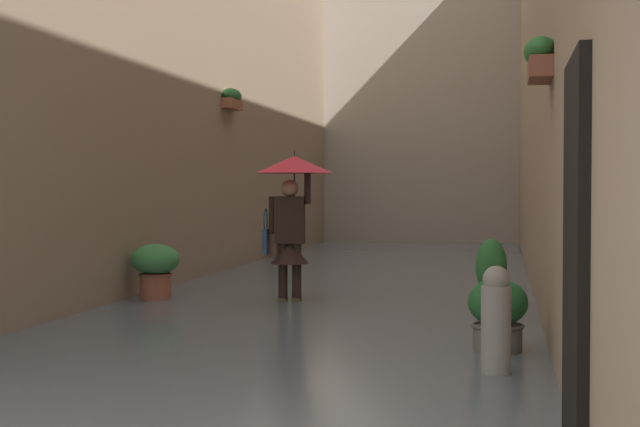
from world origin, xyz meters
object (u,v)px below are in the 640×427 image
(person_wading, at_px, (292,197))
(potted_plant_far_left, at_px, (498,315))
(potted_plant_near_left, at_px, (491,279))
(potted_plant_far_right, at_px, (286,233))
(mooring_bollard, at_px, (496,323))
(potted_plant_near_right, at_px, (155,267))

(person_wading, distance_m, potted_plant_far_left, 4.28)
(potted_plant_near_left, relative_size, potted_plant_far_right, 0.94)
(potted_plant_far_right, distance_m, mooring_bollard, 12.48)
(mooring_bollard, bearing_deg, potted_plant_near_right, -43.00)
(mooring_bollard, bearing_deg, potted_plant_far_right, -69.07)
(potted_plant_far_left, bearing_deg, person_wading, -50.86)
(person_wading, xyz_separation_m, potted_plant_far_left, (-2.62, 3.22, -1.01))
(potted_plant_near_right, bearing_deg, person_wading, -176.64)
(potted_plant_far_left, bearing_deg, potted_plant_near_left, -87.73)
(potted_plant_far_right, relative_size, mooring_bollard, 1.11)
(potted_plant_near_left, bearing_deg, potted_plant_near_right, -11.80)
(potted_plant_near_left, xyz_separation_m, potted_plant_near_right, (4.35, -0.91, -0.02))
(potted_plant_near_left, bearing_deg, potted_plant_far_right, -62.57)
(potted_plant_near_left, xyz_separation_m, potted_plant_far_left, (-0.09, 2.21, -0.11))
(person_wading, height_order, potted_plant_near_left, person_wading)
(potted_plant_near_left, height_order, potted_plant_near_right, potted_plant_near_left)
(potted_plant_near_left, distance_m, potted_plant_far_right, 9.50)
(potted_plant_far_left, relative_size, mooring_bollard, 0.78)
(person_wading, distance_m, potted_plant_near_left, 2.88)
(mooring_bollard, bearing_deg, potted_plant_near_left, -88.57)
(potted_plant_near_right, xyz_separation_m, potted_plant_far_left, (-4.44, 3.12, -0.09))
(potted_plant_near_right, height_order, mooring_bollard, mooring_bollard)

